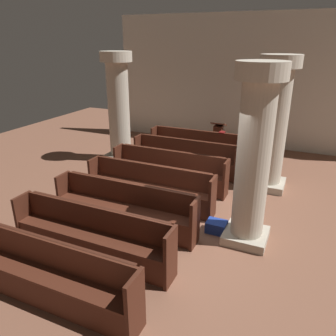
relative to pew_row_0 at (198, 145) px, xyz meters
The scene contains 15 objects.
ground_plane 3.89m from the pew_row_0, 74.25° to the right, with size 19.20×19.20×0.00m, color brown.
back_wall 3.12m from the pew_row_0, 66.20° to the left, with size 10.00×0.16×4.50m, color silver.
pew_row_0 is the anchor object (origin of this frame).
pew_row_1 1.11m from the pew_row_0, 90.00° to the right, with size 3.08×0.46×0.95m.
pew_row_2 2.23m from the pew_row_0, 90.00° to the right, with size 3.08×0.47×0.95m.
pew_row_3 3.34m from the pew_row_0, 90.00° to the right, with size 3.08×0.46×0.95m.
pew_row_4 4.46m from the pew_row_0, 90.00° to the right, with size 3.08×0.46×0.95m.
pew_row_5 5.57m from the pew_row_0, 90.00° to the right, with size 3.08×0.47×0.95m.
pew_row_6 6.68m from the pew_row_0, 90.00° to the right, with size 3.08×0.46×0.95m.
pillar_aisle_side 2.91m from the pew_row_0, 26.69° to the right, with size 0.95×0.95×3.33m.
pillar_far_side 2.75m from the pew_row_0, 159.37° to the right, with size 0.95×0.95×3.33m.
pillar_aisle_rear 4.71m from the pew_row_0, 58.79° to the right, with size 0.87×0.87×3.33m.
lectern 1.07m from the pew_row_0, 69.71° to the left, with size 0.48×0.45×1.08m.
hymn_book 0.87m from the pew_row_0, 14.76° to the left, with size 0.17×0.22×0.03m, color maroon.
kneeler_box_blue 4.24m from the pew_row_0, 65.40° to the right, with size 0.40×0.32×0.23m, color navy.
Camera 1 is at (2.16, -5.78, 3.64)m, focal length 35.19 mm.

